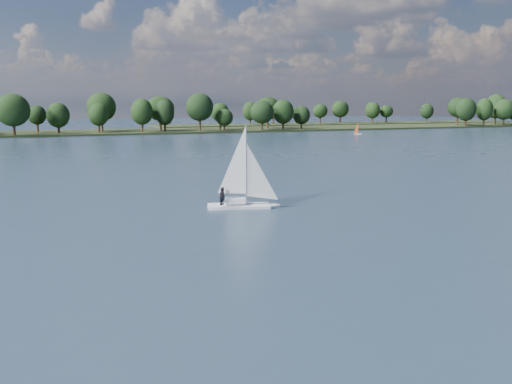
{
  "coord_description": "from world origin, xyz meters",
  "views": [
    {
      "loc": [
        -19.39,
        -14.96,
        10.94
      ],
      "look_at": [
        3.08,
        35.18,
        2.5
      ],
      "focal_mm": 40.0,
      "sensor_mm": 36.0,
      "label": 1
    }
  ],
  "objects": [
    {
      "name": "treeline",
      "position": [
        -7.93,
        208.05,
        8.17
      ],
      "size": [
        562.6,
        74.32,
        18.36
      ],
      "color": "black",
      "rests_on": "ground"
    },
    {
      "name": "far_shore",
      "position": [
        0.0,
        212.0,
        0.0
      ],
      "size": [
        660.0,
        40.0,
        1.5
      ],
      "primitive_type": "cube",
      "color": "black",
      "rests_on": "ground"
    },
    {
      "name": "dinghy_orange",
      "position": [
        102.88,
        164.57,
        1.08
      ],
      "size": [
        3.05,
        2.4,
        4.58
      ],
      "rotation": [
        0.0,
        0.0,
        -0.52
      ],
      "color": "silver",
      "rests_on": "ground"
    },
    {
      "name": "far_shore_back",
      "position": [
        160.0,
        260.0,
        0.0
      ],
      "size": [
        220.0,
        30.0,
        1.4
      ],
      "primitive_type": "cube",
      "color": "black",
      "rests_on": "ground"
    },
    {
      "name": "ground",
      "position": [
        0.0,
        100.0,
        0.0
      ],
      "size": [
        700.0,
        700.0,
        0.0
      ],
      "primitive_type": "plane",
      "color": "#233342",
      "rests_on": "ground"
    },
    {
      "name": "sailboat",
      "position": [
        3.48,
        40.34,
        2.6
      ],
      "size": [
        7.36,
        4.0,
        9.33
      ],
      "rotation": [
        0.0,
        0.0,
        -0.3
      ],
      "color": "white",
      "rests_on": "ground"
    }
  ]
}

